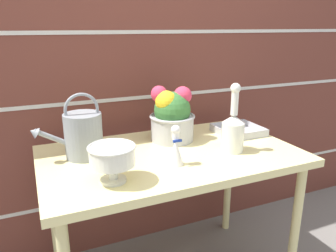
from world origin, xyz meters
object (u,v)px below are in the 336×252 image
Objects in this scene: watering_can at (83,134)px; crystal_pedestal_bowl at (112,157)px; wire_tray at (238,132)px; flower_planter at (172,115)px; glass_decanter at (233,129)px; figurine_vase at (176,149)px.

crystal_pedestal_bowl is at bearing -78.74° from watering_can.
wire_tray is at bearing 20.78° from crystal_pedestal_bowl.
crystal_pedestal_bowl is 0.64× the size of flower_planter.
flower_planter is 0.41m from wire_tray.
glass_decanter is (0.66, -0.21, -0.00)m from watering_can.
figurine_vase is (0.34, -0.25, -0.04)m from watering_can.
crystal_pedestal_bowl is at bearing -159.22° from wire_tray.
watering_can is 1.33× the size of wire_tray.
flower_planter is 1.21× the size of wire_tray.
glass_decanter is at bearing -17.59° from watering_can.
glass_decanter reaches higher than crystal_pedestal_bowl.
wire_tray is at bearing -7.26° from flower_planter.
wire_tray is at bearing 26.49° from figurine_vase.
glass_decanter reaches higher than figurine_vase.
watering_can is at bearing 144.25° from figurine_vase.
crystal_pedestal_bowl is 0.53m from flower_planter.
flower_planter reaches higher than crystal_pedestal_bowl.
figurine_vase is at bearing -172.93° from glass_decanter.
figurine_vase is at bearing -35.75° from watering_can.
watering_can reaches higher than crystal_pedestal_bowl.
glass_decanter is at bearing 8.34° from crystal_pedestal_bowl.
wire_tray is (0.84, 0.00, -0.10)m from watering_can.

